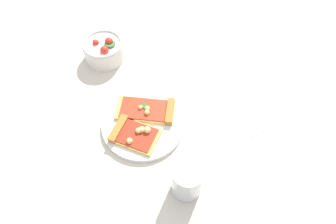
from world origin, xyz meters
TOP-DOWN VIEW (x-y plane):
  - ground_plane at (0.00, 0.00)m, footprint 2.40×2.40m
  - plate at (0.00, -0.04)m, footprint 0.22×0.22m
  - pizza_slice_near at (-0.04, -0.07)m, footprint 0.14×0.14m
  - pizza_slice_far at (0.03, -0.01)m, footprint 0.18×0.15m
  - salad_bowl at (-0.02, 0.24)m, footprint 0.12×0.12m
  - soda_glass at (0.03, -0.25)m, footprint 0.07×0.07m
  - paper_napkin at (0.27, -0.14)m, footprint 0.12×0.11m

SIDE VIEW (x-z plane):
  - ground_plane at x=0.00m, z-range 0.00..0.00m
  - paper_napkin at x=0.27m, z-range 0.00..0.00m
  - plate at x=0.00m, z-range 0.00..0.01m
  - pizza_slice_far at x=0.03m, z-range 0.01..0.03m
  - pizza_slice_near at x=-0.04m, z-range 0.01..0.03m
  - salad_bowl at x=-0.02m, z-range 0.00..0.07m
  - soda_glass at x=0.03m, z-range 0.00..0.10m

